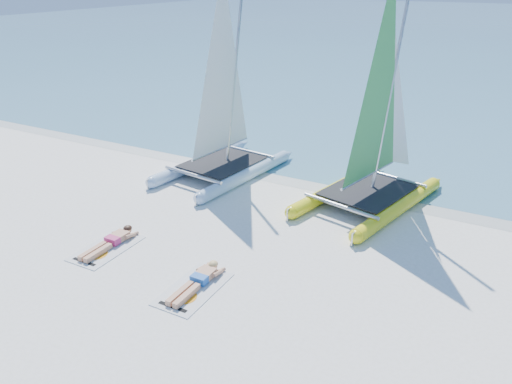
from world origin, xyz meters
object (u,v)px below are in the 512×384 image
sunbather_a (111,241)px  towel_b (193,289)px  catamaran_yellow (383,128)px  towel_a (107,248)px  catamaran_blue (223,114)px  sunbather_b (198,280)px

sunbather_a → towel_b: 3.01m
catamaran_yellow → towel_a: bearing=-115.8°
catamaran_yellow → towel_b: catamaran_yellow is taller
catamaran_blue → catamaran_yellow: 5.23m
catamaran_blue → towel_b: bearing=-56.3°
catamaran_blue → towel_a: size_ratio=3.82×
towel_a → towel_b: 2.98m
catamaran_blue → catamaran_yellow: (5.21, 0.43, 0.14)m
towel_a → sunbather_b: size_ratio=1.07×
catamaran_blue → towel_a: catamaran_blue is taller
catamaran_yellow → towel_a: 8.38m
towel_b → sunbather_b: size_ratio=1.07×
towel_a → sunbather_a: (0.00, 0.19, 0.11)m
catamaran_yellow → sunbather_b: bearing=-95.0°
catamaran_blue → catamaran_yellow: bearing=12.3°
towel_a → sunbather_b: bearing=-4.2°
catamaran_blue → towel_a: (0.10, -5.83, -2.10)m
catamaran_blue → towel_b: (3.05, -6.24, -2.10)m
towel_a → sunbather_b: (2.95, -0.22, 0.11)m
catamaran_blue → catamaran_yellow: size_ratio=0.99×
sunbather_b → catamaran_yellow: bearing=71.6°
sunbather_b → sunbather_a: bearing=172.1°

